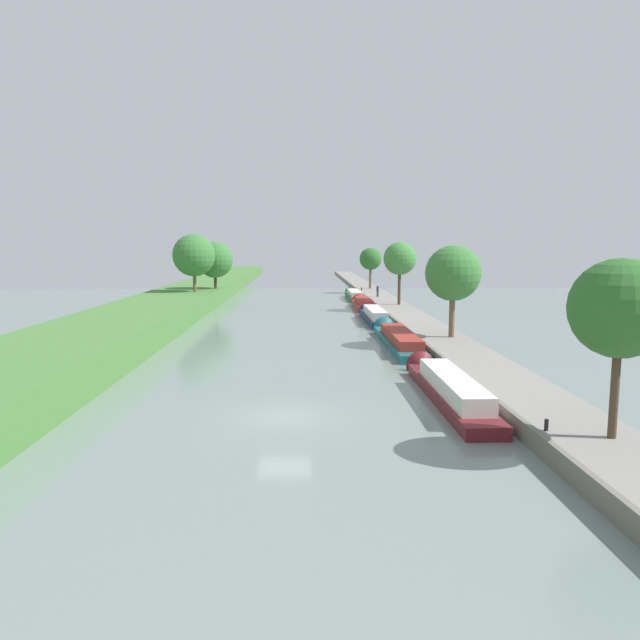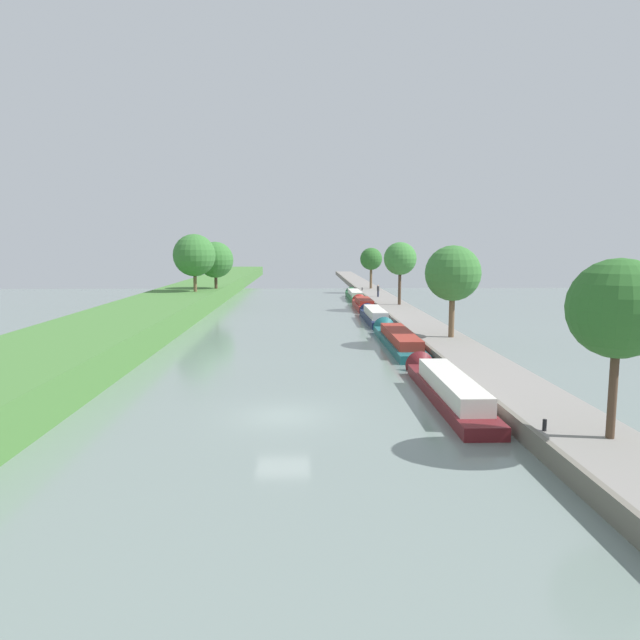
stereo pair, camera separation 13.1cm
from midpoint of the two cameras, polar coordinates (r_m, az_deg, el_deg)
ground_plane at (r=27.32m, az=-3.68°, el=-9.44°), size 160.00×160.00×0.00m
right_towpath at (r=29.32m, az=20.45°, el=-7.91°), size 3.88×260.00×0.81m
stone_quay at (r=28.60m, az=16.58°, el=-8.08°), size 0.25×260.00×0.86m
narrowboat_maroon at (r=30.95m, az=12.28°, el=-6.45°), size 1.91×13.72×2.07m
narrowboat_teal at (r=46.61m, az=7.53°, el=-1.78°), size 2.13×15.41×2.02m
narrowboat_navy at (r=60.80m, az=5.25°, el=0.46°), size 1.91×12.83×2.02m
narrowboat_red at (r=72.89m, az=4.17°, el=1.59°), size 2.07×10.84×1.96m
narrowboat_green at (r=85.76m, az=3.31°, el=2.47°), size 1.89×12.86×1.87m
tree_rightbank_near at (r=23.46m, az=27.34°, el=0.98°), size 3.63×3.63×6.66m
tree_rightbank_midnear at (r=45.59m, az=12.91°, el=4.49°), size 4.27×4.27×7.09m
tree_rightbank_midfar at (r=69.72m, az=7.82°, el=6.00°), size 3.90×3.90×7.45m
tree_rightbank_far at (r=95.43m, az=4.96°, el=6.00°), size 3.61×3.61×6.66m
tree_leftbank_downstream at (r=73.61m, az=-12.37°, el=6.25°), size 5.23×5.23×7.13m
tree_leftbank_upstream at (r=78.34m, az=-10.37°, el=5.85°), size 4.77×4.77×6.21m
person_walking at (r=80.11m, az=5.65°, el=2.91°), size 0.34×0.34×1.66m
mooring_bollard_near at (r=24.21m, az=21.27°, el=-9.62°), size 0.16×0.16×0.45m
mooring_bollard_far at (r=91.42m, az=4.08°, el=3.08°), size 0.16×0.16×0.45m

